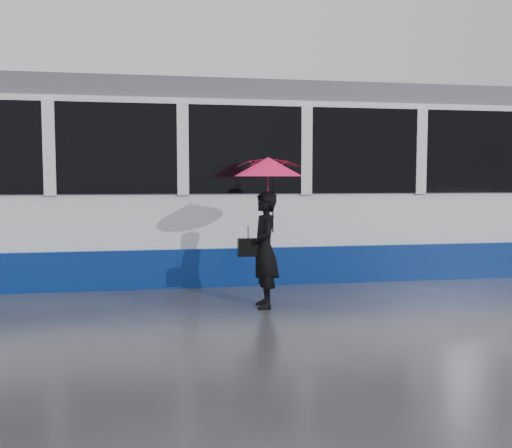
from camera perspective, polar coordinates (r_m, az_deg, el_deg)
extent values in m
plane|color=#29292E|center=(7.97, -9.98, -8.10)|extent=(90.00, 90.00, 0.00)
cube|color=#3F3D38|center=(9.71, -10.00, -5.77)|extent=(34.00, 0.07, 0.02)
cube|color=#3F3D38|center=(11.13, -10.00, -4.46)|extent=(34.00, 0.07, 0.02)
cube|color=white|center=(10.33, -15.97, 3.19)|extent=(24.00, 2.40, 2.95)
cube|color=navy|center=(10.43, -15.83, -3.50)|extent=(24.00, 2.56, 0.62)
cube|color=black|center=(10.34, -16.05, 6.93)|extent=(23.00, 2.48, 1.40)
cube|color=#53555A|center=(10.43, -16.17, 12.29)|extent=(23.60, 2.20, 0.35)
imported|color=black|center=(7.66, 0.85, -2.60)|extent=(0.38, 0.57, 1.57)
imported|color=#F7146A|center=(7.61, 1.23, 3.91)|extent=(0.86, 0.87, 0.78)
cone|color=#F7146A|center=(7.61, 1.23, 5.75)|extent=(0.92, 0.92, 0.25)
cylinder|color=black|center=(7.61, 1.24, 6.85)|extent=(0.01, 0.01, 0.06)
cylinder|color=black|center=(7.65, 1.70, 1.71)|extent=(0.02, 0.02, 0.69)
cube|color=black|center=(7.63, -0.80, -2.34)|extent=(0.28, 0.12, 0.24)
cylinder|color=black|center=(7.61, -0.80, -0.76)|extent=(0.01, 0.01, 0.18)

